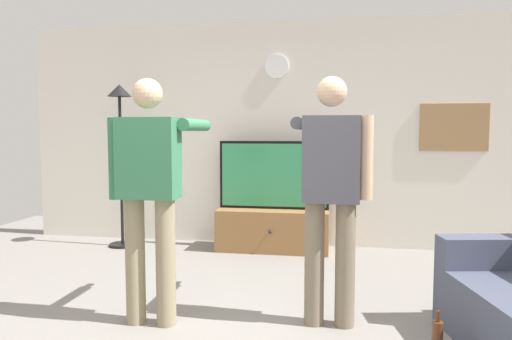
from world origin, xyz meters
name	(u,v)px	position (x,y,z in m)	size (l,w,h in m)	color
back_wall	(281,134)	(0.00, 2.95, 1.35)	(6.40, 0.10, 2.70)	silver
tv_stand	(273,230)	(-0.05, 2.60, 0.24)	(1.29, 0.52, 0.48)	olive
television	(274,175)	(-0.05, 2.65, 0.88)	(1.28, 0.07, 0.79)	black
wall_clock	(277,66)	(-0.05, 2.89, 2.16)	(0.28, 0.28, 0.03)	white
framed_picture	(454,127)	(1.99, 2.90, 1.43)	(0.75, 0.04, 0.54)	#997047
floor_lamp	(120,131)	(-1.87, 2.48, 1.39)	(0.32, 0.32, 1.94)	black
person_standing_nearer_lamp	(150,186)	(-0.63, 0.33, 1.00)	(0.60, 0.78, 1.75)	gray
person_standing_nearer_couch	(331,186)	(0.63, 0.52, 1.00)	(0.57, 0.78, 1.76)	#7A6B56
beverage_bottle	(437,338)	(1.30, 0.13, 0.12)	(0.07, 0.07, 0.29)	#592D19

